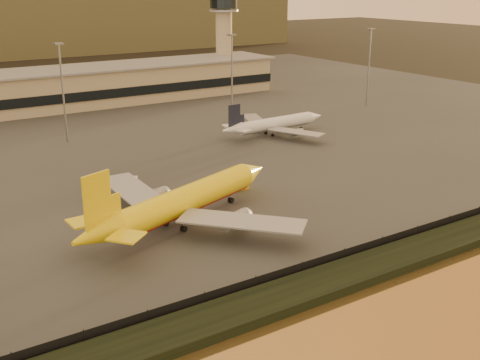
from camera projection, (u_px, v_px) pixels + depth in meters
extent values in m
plane|color=black|center=(281.00, 237.00, 99.54)|extent=(900.00, 900.00, 0.00)
cube|color=black|center=(352.00, 273.00, 85.81)|extent=(320.00, 7.00, 1.40)
cube|color=#2D2D2D|center=(85.00, 126.00, 174.96)|extent=(320.00, 220.00, 0.20)
cube|color=black|center=(334.00, 259.00, 88.80)|extent=(300.00, 0.05, 2.20)
cube|color=tan|center=(52.00, 90.00, 196.86)|extent=(160.00, 22.00, 12.00)
cube|color=black|center=(63.00, 99.00, 188.28)|extent=(160.00, 0.60, 3.00)
cube|color=gray|center=(50.00, 71.00, 194.87)|extent=(164.00, 24.00, 0.60)
cylinder|color=tan|center=(224.00, 48.00, 235.09)|extent=(6.40, 6.40, 30.00)
cylinder|color=black|center=(224.00, 4.00, 229.79)|extent=(10.40, 10.40, 3.50)
cylinder|color=gray|center=(224.00, 10.00, 230.59)|extent=(11.20, 11.20, 0.80)
cylinder|color=slate|center=(63.00, 94.00, 153.87)|extent=(0.50, 0.50, 25.00)
cube|color=slate|center=(58.00, 44.00, 149.86)|extent=(2.20, 2.20, 0.40)
cylinder|color=slate|center=(232.00, 79.00, 178.22)|extent=(0.50, 0.50, 25.00)
cube|color=slate|center=(232.00, 35.00, 174.20)|extent=(2.20, 2.20, 0.40)
cylinder|color=slate|center=(369.00, 68.00, 199.39)|extent=(0.50, 0.50, 25.00)
cube|color=slate|center=(371.00, 29.00, 195.37)|extent=(2.20, 2.20, 0.40)
cylinder|color=yellow|center=(187.00, 199.00, 103.72)|extent=(32.07, 15.54, 4.68)
cylinder|color=#BA1D0A|center=(187.00, 203.00, 103.98)|extent=(30.87, 14.27, 3.65)
cone|color=yellow|center=(252.00, 172.00, 118.44)|extent=(7.53, 6.57, 4.68)
cone|color=yellow|center=(95.00, 235.00, 88.20)|extent=(9.22, 7.19, 4.68)
cube|color=yellow|center=(97.00, 200.00, 87.26)|extent=(4.78, 2.05, 8.20)
cube|color=yellow|center=(84.00, 221.00, 92.12)|extent=(4.66, 4.61, 0.28)
cube|color=yellow|center=(126.00, 236.00, 86.80)|extent=(6.29, 6.28, 0.28)
cube|color=gray|center=(133.00, 190.00, 110.38)|extent=(6.98, 20.47, 0.28)
cylinder|color=gray|center=(154.00, 197.00, 110.77)|extent=(5.96, 4.28, 2.58)
cube|color=gray|center=(242.00, 221.00, 96.21)|extent=(18.27, 19.27, 0.28)
cylinder|color=gray|center=(235.00, 220.00, 100.06)|extent=(5.96, 4.28, 2.58)
cylinder|color=black|center=(231.00, 200.00, 114.38)|extent=(1.25, 1.12, 1.03)
cylinder|color=slate|center=(231.00, 197.00, 114.21)|extent=(0.18, 0.18, 2.11)
cylinder|color=black|center=(184.00, 229.00, 101.20)|extent=(1.25, 1.12, 1.03)
cylinder|color=slate|center=(184.00, 226.00, 101.03)|extent=(0.18, 0.18, 2.11)
cylinder|color=black|center=(165.00, 223.00, 103.60)|extent=(1.25, 1.12, 1.03)
cylinder|color=slate|center=(165.00, 220.00, 103.42)|extent=(0.18, 0.18, 2.11)
cylinder|color=white|center=(276.00, 123.00, 164.61)|extent=(23.73, 4.30, 3.28)
cylinder|color=gray|center=(276.00, 125.00, 164.79)|extent=(23.05, 3.55, 2.56)
cone|color=white|center=(315.00, 116.00, 172.40)|extent=(4.73, 3.48, 3.28)
cone|color=white|center=(232.00, 129.00, 156.37)|extent=(6.04, 3.53, 3.28)
cube|color=black|center=(234.00, 116.00, 155.59)|extent=(3.62, 0.42, 5.74)
cube|color=white|center=(229.00, 125.00, 159.55)|extent=(3.99, 3.88, 0.20)
cube|color=white|center=(244.00, 130.00, 154.49)|extent=(4.16, 4.07, 0.20)
cube|color=gray|center=(255.00, 119.00, 171.38)|extent=(9.26, 15.44, 0.20)
cylinder|color=gray|center=(264.00, 123.00, 170.87)|extent=(4.01, 1.97, 1.80)
cube|color=gray|center=(296.00, 132.00, 157.47)|extent=(10.30, 15.33, 0.20)
cylinder|color=gray|center=(295.00, 133.00, 160.37)|extent=(4.01, 1.97, 1.80)
cylinder|color=black|center=(301.00, 128.00, 170.47)|extent=(0.75, 0.60, 0.72)
cylinder|color=slate|center=(301.00, 127.00, 170.35)|extent=(0.17, 0.17, 1.48)
cylinder|color=black|center=(273.00, 135.00, 162.98)|extent=(0.75, 0.60, 0.72)
cylinder|color=slate|center=(273.00, 134.00, 162.86)|extent=(0.17, 0.17, 1.48)
cylinder|color=black|center=(266.00, 133.00, 165.26)|extent=(0.75, 0.60, 0.72)
cylinder|color=slate|center=(266.00, 132.00, 165.14)|extent=(0.17, 0.17, 1.48)
cube|color=yellow|center=(240.00, 186.00, 121.41)|extent=(3.48, 1.60, 1.56)
cube|color=white|center=(128.00, 181.00, 124.03)|extent=(4.13, 3.01, 1.69)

